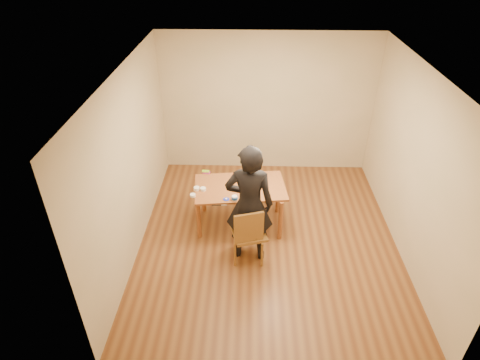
{
  "coord_description": "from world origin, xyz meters",
  "views": [
    {
      "loc": [
        -0.3,
        -4.87,
        4.26
      ],
      "look_at": [
        -0.45,
        0.31,
        0.9
      ],
      "focal_mm": 30.0,
      "sensor_mm": 36.0,
      "label": 1
    }
  ],
  "objects_px": {
    "dining_chair": "(249,233)",
    "cake": "(249,178)",
    "person": "(249,205)",
    "dining_table": "(240,187)",
    "cake_plate": "(249,180)"
  },
  "relations": [
    {
      "from": "dining_table",
      "to": "cake_plate",
      "type": "distance_m",
      "value": 0.22
    },
    {
      "from": "dining_chair",
      "to": "cake",
      "type": "relative_size",
      "value": 1.94
    },
    {
      "from": "cake",
      "to": "dining_chair",
      "type": "bearing_deg",
      "value": -88.98
    },
    {
      "from": "dining_table",
      "to": "cake",
      "type": "distance_m",
      "value": 0.23
    },
    {
      "from": "cake_plate",
      "to": "dining_chair",
      "type": "bearing_deg",
      "value": -88.98
    },
    {
      "from": "dining_table",
      "to": "person",
      "type": "relative_size",
      "value": 0.76
    },
    {
      "from": "cake",
      "to": "person",
      "type": "relative_size",
      "value": 0.13
    },
    {
      "from": "dining_chair",
      "to": "person",
      "type": "height_order",
      "value": "person"
    },
    {
      "from": "dining_table",
      "to": "person",
      "type": "bearing_deg",
      "value": -84.8
    },
    {
      "from": "cake",
      "to": "person",
      "type": "distance_m",
      "value": 0.91
    },
    {
      "from": "dining_chair",
      "to": "person",
      "type": "relative_size",
      "value": 0.24
    },
    {
      "from": "cake_plate",
      "to": "cake",
      "type": "bearing_deg",
      "value": 0.0
    },
    {
      "from": "dining_table",
      "to": "cake_plate",
      "type": "relative_size",
      "value": 4.86
    },
    {
      "from": "dining_chair",
      "to": "cake_plate",
      "type": "relative_size",
      "value": 1.57
    },
    {
      "from": "dining_table",
      "to": "cake_plate",
      "type": "bearing_deg",
      "value": 45.22
    }
  ]
}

